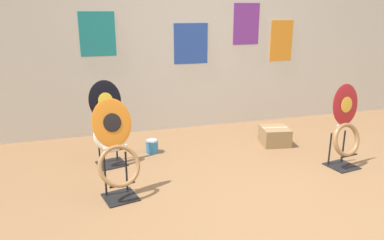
% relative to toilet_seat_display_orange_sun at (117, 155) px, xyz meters
% --- Properties ---
extents(ground_plane, '(14.00, 14.00, 0.00)m').
position_rel_toilet_seat_display_orange_sun_xyz_m(ground_plane, '(1.37, -0.47, -0.40)').
color(ground_plane, '#8E6642').
extents(wall_back, '(8.00, 0.07, 2.60)m').
position_rel_toilet_seat_display_orange_sun_xyz_m(wall_back, '(1.37, 1.82, 0.90)').
color(wall_back, silver).
rests_on(wall_back, ground_plane).
extents(toilet_seat_display_orange_sun, '(0.42, 0.39, 0.87)m').
position_rel_toilet_seat_display_orange_sun_xyz_m(toilet_seat_display_orange_sun, '(0.00, 0.00, 0.00)').
color(toilet_seat_display_orange_sun, black).
rests_on(toilet_seat_display_orange_sun, ground_plane).
extents(toilet_seat_display_crimson_swirl, '(0.38, 0.32, 0.88)m').
position_rel_toilet_seat_display_orange_sun_xyz_m(toilet_seat_display_crimson_swirl, '(2.34, -0.01, 0.01)').
color(toilet_seat_display_crimson_swirl, black).
rests_on(toilet_seat_display_crimson_swirl, ground_plane).
extents(toilet_seat_display_jazz_black, '(0.40, 0.34, 0.90)m').
position_rel_toilet_seat_display_orange_sun_xyz_m(toilet_seat_display_jazz_black, '(-0.00, 0.77, 0.02)').
color(toilet_seat_display_jazz_black, black).
rests_on(toilet_seat_display_jazz_black, ground_plane).
extents(paint_can, '(0.15, 0.15, 0.16)m').
position_rel_toilet_seat_display_orange_sun_xyz_m(paint_can, '(0.49, 0.97, -0.32)').
color(paint_can, teal).
rests_on(paint_can, ground_plane).
extents(storage_box, '(0.38, 0.40, 0.21)m').
position_rel_toilet_seat_display_orange_sun_xyz_m(storage_box, '(1.99, 0.81, -0.29)').
color(storage_box, '#93754C').
rests_on(storage_box, ground_plane).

